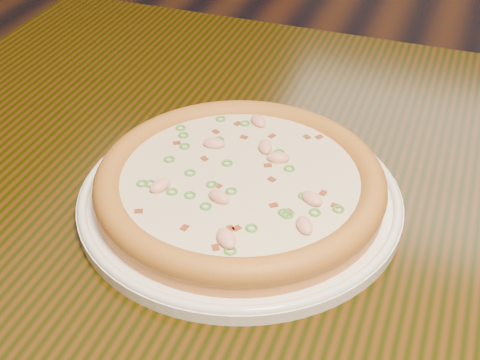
% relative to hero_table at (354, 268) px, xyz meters
% --- Properties ---
extents(ground, '(9.00, 9.00, 0.00)m').
position_rel_hero_table_xyz_m(ground, '(-0.14, 0.91, -0.65)').
color(ground, black).
extents(hero_table, '(1.20, 0.80, 0.75)m').
position_rel_hero_table_xyz_m(hero_table, '(0.00, 0.00, 0.00)').
color(hero_table, black).
rests_on(hero_table, ground).
extents(plate, '(0.33, 0.33, 0.02)m').
position_rel_hero_table_xyz_m(plate, '(-0.12, -0.05, 0.11)').
color(plate, white).
rests_on(plate, hero_table).
extents(pizza, '(0.30, 0.30, 0.03)m').
position_rel_hero_table_xyz_m(pizza, '(-0.12, -0.05, 0.13)').
color(pizza, '#C8893F').
rests_on(pizza, plate).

